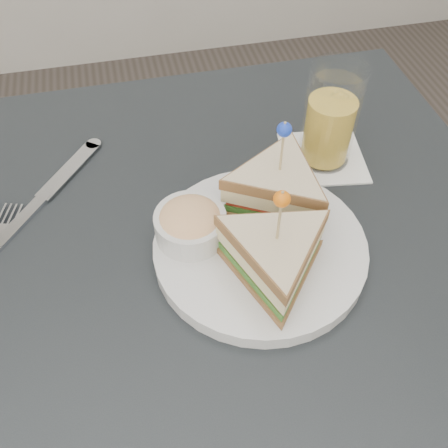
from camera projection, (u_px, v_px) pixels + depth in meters
table at (218, 293)px, 0.66m from camera, size 0.80×0.80×0.75m
plate_meal at (264, 227)px, 0.58m from camera, size 0.33×0.33×0.15m
cutlery_knife at (46, 194)px, 0.67m from camera, size 0.15×0.19×0.01m
drink_set at (330, 122)px, 0.67m from camera, size 0.13×0.13×0.15m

